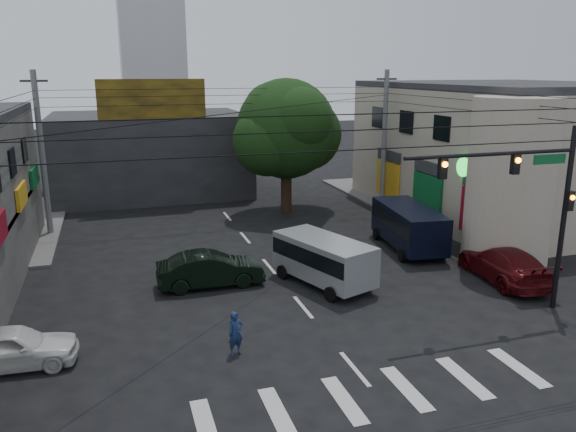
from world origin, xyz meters
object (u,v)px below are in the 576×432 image
utility_pole_far_right (384,141)px  navy_van (408,228)px  street_tree (286,129)px  traffic_gantry (531,192)px  dark_sedan (210,269)px  maroon_sedan (504,264)px  silver_minivan (324,262)px  white_compact (11,347)px  utility_pole_far_left (42,155)px  traffic_officer (236,333)px

utility_pole_far_right → navy_van: bearing=-108.0°
street_tree → utility_pole_far_right: size_ratio=0.95×
street_tree → traffic_gantry: 18.42m
street_tree → dark_sedan: bearing=-121.5°
street_tree → utility_pole_far_right: bearing=-8.7°
dark_sedan → maroon_sedan: (12.63, -3.32, 0.01)m
utility_pole_far_right → maroon_sedan: size_ratio=1.67×
dark_sedan → silver_minivan: 4.96m
white_compact → silver_minivan: silver_minivan is taller
silver_minivan → traffic_gantry: bearing=-149.4°
traffic_gantry → navy_van: traffic_gantry is taller
white_compact → navy_van: navy_van is taller
white_compact → utility_pole_far_left: bearing=4.7°
utility_pole_far_left → traffic_officer: (7.13, -16.92, -3.85)m
utility_pole_far_left → utility_pole_far_right: size_ratio=1.00×
traffic_gantry → utility_pole_far_left: size_ratio=0.78×
white_compact → silver_minivan: (11.99, 3.67, 0.35)m
traffic_officer → utility_pole_far_left: bearing=94.7°
dark_sedan → white_compact: (-7.22, -5.01, -0.07)m
white_compact → navy_van: bearing=-64.5°
traffic_officer → white_compact: bearing=151.1°
utility_pole_far_right → white_compact: (-20.82, -15.60, -3.91)m
utility_pole_far_right → traffic_gantry: bearing=-98.9°
traffic_gantry → silver_minivan: (-6.16, 5.08, -3.79)m
white_compact → traffic_officer: size_ratio=2.74×
silver_minivan → street_tree: bearing=-30.1°
silver_minivan → traffic_officer: bearing=114.8°
navy_van → traffic_officer: (-11.12, -8.41, -0.37)m
utility_pole_far_right → dark_sedan: (-13.61, -10.59, -3.84)m
dark_sedan → navy_van: 11.05m
utility_pole_far_left → white_compact: size_ratio=2.23×
white_compact → maroon_sedan: (19.85, 1.69, 0.08)m
street_tree → maroon_sedan: bearing=-69.7°
traffic_gantry → navy_van: bearing=90.5°
white_compact → utility_pole_far_right: bearing=-49.1°
dark_sedan → navy_van: bearing=-78.2°
utility_pole_far_right → maroon_sedan: utility_pole_far_right is taller
utility_pole_far_right → utility_pole_far_left: bearing=180.0°
traffic_gantry → utility_pole_far_right: bearing=81.1°
street_tree → white_compact: bearing=-130.8°
traffic_gantry → maroon_sedan: 5.38m
traffic_gantry → utility_pole_far_left: (-18.32, 17.00, -0.23)m
white_compact → maroon_sedan: maroon_sedan is taller
maroon_sedan → traffic_officer: (-12.90, -3.01, -0.02)m
utility_pole_far_right → white_compact: 26.31m
utility_pole_far_left → utility_pole_far_right: (21.00, 0.00, 0.00)m
utility_pole_far_right → white_compact: bearing=-143.2°
traffic_gantry → silver_minivan: size_ratio=1.38×
street_tree → navy_van: size_ratio=1.49×
maroon_sedan → navy_van: (-1.78, 5.40, 0.35)m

